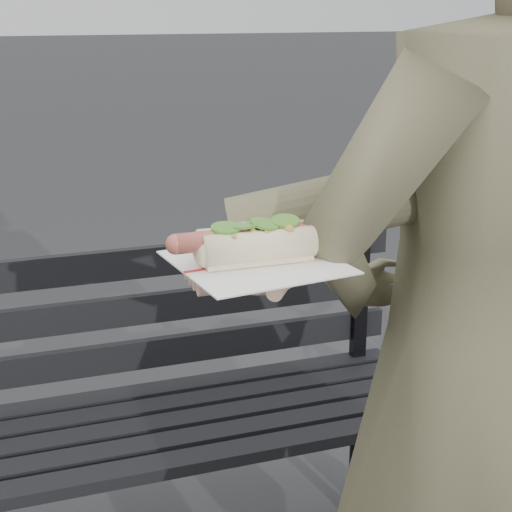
# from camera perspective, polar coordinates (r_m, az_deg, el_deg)

# --- Properties ---
(park_bench) EXTENTS (1.50, 0.44, 0.88)m
(park_bench) POSITION_cam_1_polar(r_m,az_deg,el_deg) (2.04, -8.80, -10.01)
(park_bench) COLOR black
(park_bench) RESTS_ON ground
(person) EXTENTS (0.76, 0.60, 1.82)m
(person) POSITION_cam_1_polar(r_m,az_deg,el_deg) (1.29, 15.12, -8.81)
(person) COLOR brown
(person) RESTS_ON ground
(held_hotdog) EXTENTS (0.62, 0.30, 0.20)m
(held_hotdog) POSITION_cam_1_polar(r_m,az_deg,el_deg) (1.07, 8.42, 3.53)
(held_hotdog) COLOR brown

